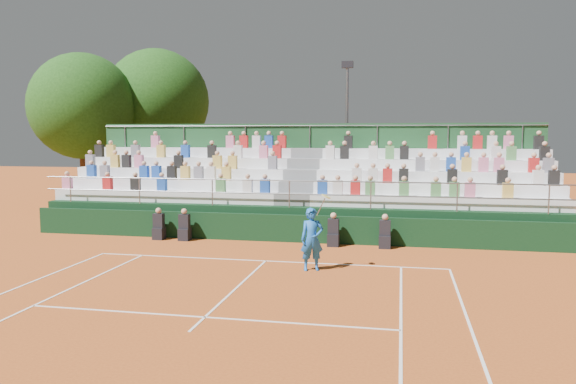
% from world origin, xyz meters
% --- Properties ---
extents(ground, '(90.00, 90.00, 0.00)m').
position_xyz_m(ground, '(0.00, 0.00, 0.00)').
color(ground, '#B4521E').
rests_on(ground, ground).
extents(courtside_wall, '(20.00, 0.15, 1.00)m').
position_xyz_m(courtside_wall, '(0.00, 3.20, 0.50)').
color(courtside_wall, black).
rests_on(courtside_wall, ground).
extents(line_officials, '(8.72, 0.40, 1.19)m').
position_xyz_m(line_officials, '(-0.80, 2.75, 0.48)').
color(line_officials, black).
rests_on(line_officials, ground).
extents(grandstand, '(20.00, 5.20, 4.40)m').
position_xyz_m(grandstand, '(0.01, 6.44, 1.08)').
color(grandstand, black).
rests_on(grandstand, ground).
extents(tennis_player, '(0.91, 0.62, 2.22)m').
position_xyz_m(tennis_player, '(1.59, -0.87, 0.91)').
color(tennis_player, blue).
rests_on(tennis_player, ground).
extents(tree_west, '(5.74, 5.74, 8.30)m').
position_xyz_m(tree_west, '(-13.00, 11.42, 5.42)').
color(tree_west, '#372214').
rests_on(tree_west, ground).
extents(tree_east, '(6.14, 6.14, 8.93)m').
position_xyz_m(tree_east, '(-10.21, 14.82, 5.85)').
color(tree_east, '#372214').
rests_on(tree_east, ground).
extents(floodlight_mast, '(0.60, 0.25, 7.73)m').
position_xyz_m(floodlight_mast, '(1.20, 13.30, 4.53)').
color(floodlight_mast, gray).
rests_on(floodlight_mast, ground).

